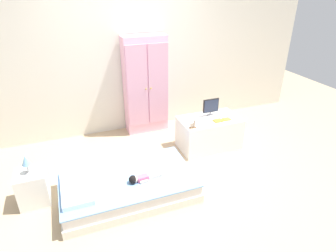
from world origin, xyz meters
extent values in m
cube|color=tan|center=(0.00, 0.00, -0.01)|extent=(10.00, 10.00, 0.02)
cube|color=silver|center=(0.00, 1.57, 1.35)|extent=(6.40, 0.05, 2.70)
cube|color=silver|center=(-0.48, -0.16, 0.05)|extent=(1.56, 0.92, 0.11)
cube|color=silver|center=(-0.48, -0.16, 0.17)|extent=(1.52, 0.88, 0.12)
cube|color=#7AA8DB|center=(-0.48, -0.16, 0.24)|extent=(1.55, 0.91, 0.02)
cube|color=silver|center=(-1.06, -0.16, 0.27)|extent=(0.32, 0.66, 0.06)
cube|color=#D6668E|center=(-0.32, -0.27, 0.27)|extent=(0.14, 0.09, 0.06)
cube|color=beige|center=(-0.18, -0.24, 0.26)|extent=(0.16, 0.05, 0.04)
cube|color=beige|center=(-0.18, -0.27, 0.26)|extent=(0.16, 0.05, 0.04)
cube|color=beige|center=(-0.33, -0.22, 0.26)|extent=(0.10, 0.03, 0.03)
cube|color=beige|center=(-0.32, -0.32, 0.26)|extent=(0.10, 0.03, 0.03)
sphere|color=beige|center=(-0.43, -0.28, 0.29)|extent=(0.09, 0.09, 0.09)
sphere|color=black|center=(-0.44, -0.28, 0.29)|extent=(0.10, 0.10, 0.10)
cube|color=white|center=(-1.52, 0.10, 0.21)|extent=(0.32, 0.32, 0.41)
cylinder|color=#B7B2AD|center=(-1.52, 0.10, 0.42)|extent=(0.07, 0.07, 0.01)
cylinder|color=#B7B2AD|center=(-1.52, 0.10, 0.47)|extent=(0.02, 0.02, 0.10)
cone|color=#7AB2E0|center=(-1.52, 0.10, 0.58)|extent=(0.10, 0.10, 0.12)
cube|color=#EFADCC|center=(0.23, 1.39, 0.79)|extent=(0.69, 0.28, 1.58)
cube|color=#D298B3|center=(0.06, 1.24, 0.83)|extent=(0.32, 0.02, 1.29)
cube|color=#D298B3|center=(0.40, 1.24, 0.83)|extent=(0.32, 0.02, 1.29)
sphere|color=gold|center=(0.19, 1.22, 0.79)|extent=(0.02, 0.02, 0.02)
sphere|color=gold|center=(0.27, 1.22, 0.79)|extent=(0.02, 0.02, 0.02)
cube|color=white|center=(0.94, 0.48, 0.24)|extent=(0.90, 0.52, 0.48)
cylinder|color=#99999E|center=(1.00, 0.57, 0.49)|extent=(0.10, 0.10, 0.01)
cylinder|color=#99999E|center=(1.00, 0.57, 0.52)|extent=(0.02, 0.02, 0.05)
cube|color=black|center=(1.00, 0.57, 0.64)|extent=(0.25, 0.02, 0.21)
cube|color=#28334C|center=(1.00, 0.56, 0.64)|extent=(0.23, 0.01, 0.19)
cube|color=#8E6642|center=(0.57, 0.32, 0.49)|extent=(0.10, 0.01, 0.01)
cube|color=#8E6642|center=(0.57, 0.29, 0.49)|extent=(0.10, 0.01, 0.01)
cube|color=tan|center=(0.57, 0.30, 0.53)|extent=(0.07, 0.03, 0.04)
cylinder|color=tan|center=(0.60, 0.31, 0.50)|extent=(0.01, 0.01, 0.02)
cylinder|color=tan|center=(0.60, 0.29, 0.50)|extent=(0.01, 0.01, 0.02)
cylinder|color=tan|center=(0.55, 0.31, 0.50)|extent=(0.01, 0.01, 0.02)
cylinder|color=tan|center=(0.55, 0.29, 0.50)|extent=(0.01, 0.01, 0.02)
cylinder|color=tan|center=(0.60, 0.30, 0.56)|extent=(0.02, 0.02, 0.02)
sphere|color=tan|center=(0.60, 0.30, 0.58)|extent=(0.03, 0.03, 0.03)
cube|color=orange|center=(1.01, 0.37, 0.49)|extent=(0.13, 0.10, 0.02)
cube|color=gold|center=(1.15, 0.37, 0.49)|extent=(0.11, 0.09, 0.01)
camera|label=1|loc=(-1.00, -2.86, 2.32)|focal=30.60mm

